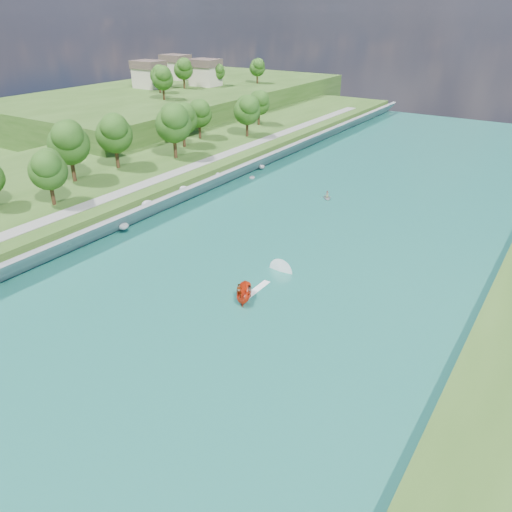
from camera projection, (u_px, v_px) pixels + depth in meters
The scene contains 10 objects.
ground at pixel (189, 324), 56.92m from camera, with size 260.00×260.00×0.00m, color #2D5119.
river_water at pixel (279, 258), 71.87m from camera, with size 55.00×240.00×0.10m, color #175954.
berm_west at pixel (56, 186), 95.68m from camera, with size 45.00×240.00×3.50m, color #2D5119.
ridge_west at pixel (183, 101), 166.55m from camera, with size 60.00×120.00×9.00m, color #2D5119.
riprap_bank at pixel (144, 212), 83.22m from camera, with size 4.31×236.00×4.05m.
riverside_path at pixel (118, 194), 86.28m from camera, with size 3.00×200.00×0.10m, color gray.
ridge_houses at pixel (177, 71), 169.40m from camera, with size 29.50×29.50×8.40m.
trees_ridge at pixel (193, 74), 155.60m from camera, with size 19.39×49.61×10.98m.
motorboat at pixel (250, 290), 62.19m from camera, with size 3.60×19.16×2.24m.
raft at pixel (327, 197), 93.93m from camera, with size 3.01×3.14×1.53m.
Camera 1 is at (32.49, -35.48, 32.34)m, focal length 35.00 mm.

